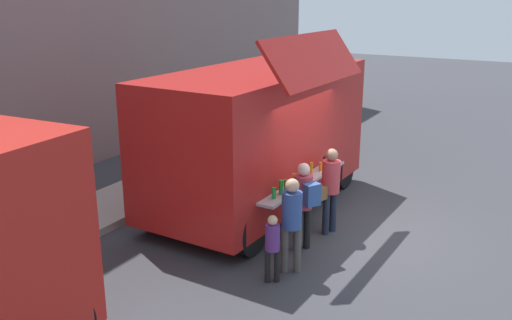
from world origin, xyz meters
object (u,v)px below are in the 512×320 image
(trash_bin, at_px, (265,129))
(customer_front_ordering, at_px, (330,184))
(customer_mid_with_backpack, at_px, (304,198))
(child_near_queue, at_px, (272,243))
(food_truck_main, at_px, (259,134))
(customer_rear_waiting, at_px, (292,217))

(trash_bin, distance_m, customer_front_ordering, 6.52)
(customer_mid_with_backpack, distance_m, child_near_queue, 1.32)
(food_truck_main, relative_size, customer_rear_waiting, 3.44)
(customer_front_ordering, xyz_separation_m, customer_rear_waiting, (-1.75, -0.06, -0.02))
(food_truck_main, distance_m, trash_bin, 5.15)
(customer_front_ordering, height_order, child_near_queue, customer_front_ordering)
(trash_bin, xyz_separation_m, customer_mid_with_backpack, (-5.93, -4.04, 0.51))
(food_truck_main, distance_m, customer_front_ordering, 2.00)
(trash_bin, xyz_separation_m, customer_rear_waiting, (-6.76, -4.20, 0.49))
(food_truck_main, xyz_separation_m, trash_bin, (4.46, 2.32, -1.12))
(child_near_queue, bearing_deg, trash_bin, -3.63)
(customer_mid_with_backpack, xyz_separation_m, customer_rear_waiting, (-0.83, -0.16, -0.02))
(food_truck_main, relative_size, trash_bin, 5.89)
(food_truck_main, relative_size, customer_mid_with_backpack, 3.45)
(food_truck_main, bearing_deg, customer_front_ordering, -104.99)
(customer_front_ordering, distance_m, customer_mid_with_backpack, 0.92)
(child_near_queue, bearing_deg, food_truck_main, -0.35)
(customer_front_ordering, xyz_separation_m, child_near_queue, (-2.20, 0.05, -0.31))
(customer_rear_waiting, bearing_deg, customer_mid_with_backpack, -24.46)
(trash_bin, bearing_deg, customer_front_ordering, -140.42)
(food_truck_main, bearing_deg, customer_mid_with_backpack, -128.76)
(food_truck_main, xyz_separation_m, customer_front_ordering, (-0.55, -1.82, -0.61))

